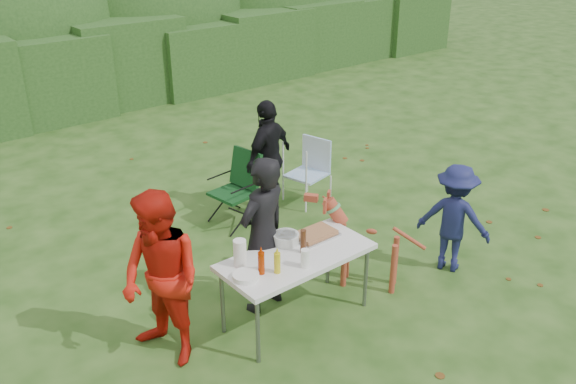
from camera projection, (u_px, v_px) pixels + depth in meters
ground at (331, 308)px, 6.25m from camera, size 80.00×80.00×0.00m
hedge_row at (44, 75)px, 11.50m from camera, size 22.00×1.40×1.70m
shrub_backdrop at (10, 23)px, 12.31m from camera, size 20.00×2.60×3.20m
folding_table at (297, 259)px, 5.81m from camera, size 1.50×0.70×0.74m
person_cook at (263, 236)px, 5.96m from camera, size 0.66×0.50×1.64m
person_red_jacket at (162, 280)px, 5.25m from camera, size 0.77×0.91×1.63m
person_black_puffy at (269, 157)px, 7.94m from camera, size 0.98×0.64×1.55m
child at (454, 218)px, 6.71m from camera, size 0.76×0.93×1.25m
dog at (371, 245)px, 6.44m from camera, size 0.96×1.09×1.00m
camping_chair at (234, 189)px, 7.76m from camera, size 0.67×0.67×0.95m
lawn_chair at (307, 172)px, 8.33m from camera, size 0.63×0.63×0.89m
food_tray at (315, 236)px, 6.10m from camera, size 0.45×0.30×0.02m
focaccia_bread at (315, 233)px, 6.09m from camera, size 0.40×0.26×0.04m
mustard_bottle at (277, 263)px, 5.46m from camera, size 0.06×0.06×0.20m
ketchup_bottle at (261, 263)px, 5.44m from camera, size 0.06×0.06×0.22m
beer_bottle at (303, 241)px, 5.78m from camera, size 0.06×0.06×0.24m
paper_towel_roll at (240, 253)px, 5.56m from camera, size 0.12×0.12×0.26m
cup_stack at (305, 258)px, 5.55m from camera, size 0.08×0.08×0.18m
pasta_bowl at (286, 238)px, 5.97m from camera, size 0.26×0.26×0.10m
plate_stack at (246, 276)px, 5.41m from camera, size 0.24×0.24×0.05m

